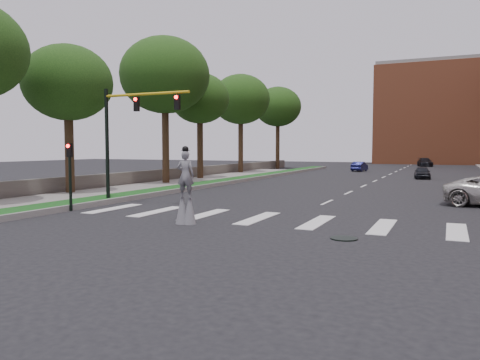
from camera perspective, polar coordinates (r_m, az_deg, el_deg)
ground_plane at (r=18.67m, az=4.73°, el=-5.36°), size 160.00×160.00×0.00m
grass_median at (r=41.42m, az=-1.04°, el=-0.02°), size 2.00×60.00×0.25m
median_curb at (r=40.99m, az=0.29°, el=-0.05°), size 0.20×60.00×0.28m
sidewalk_left at (r=34.40m, az=-12.75°, el=-1.00°), size 4.00×60.00×0.18m
stone_wall at (r=45.73m, az=-6.21°, el=0.87°), size 0.50×56.00×1.10m
manhole at (r=15.97m, az=12.56°, el=-6.97°), size 0.90×0.90×0.04m
building_backdrop at (r=95.56m, az=24.29°, el=7.23°), size 26.00×14.00×18.00m
traffic_signal at (r=25.87m, az=-13.86°, el=6.36°), size 5.30×0.23×6.20m
secondary_signal at (r=23.57m, az=-20.01°, el=1.12°), size 0.25×0.21×3.23m
stilt_performer at (r=18.58m, az=-6.64°, el=-1.48°), size 0.84×0.58×3.09m
car_near at (r=48.61m, az=21.33°, el=0.85°), size 1.76×3.60×1.18m
car_mid at (r=61.34m, az=14.37°, el=1.61°), size 1.62×3.80×1.22m
car_far at (r=80.12m, az=21.62°, el=2.04°), size 2.81×4.98×1.36m
tree_1 at (r=31.83m, az=-20.26°, el=10.98°), size 5.58×5.58×9.46m
tree_2 at (r=38.75m, az=-9.15°, el=12.46°), size 7.18×7.18×11.86m
tree_3 at (r=43.98m, az=-4.92°, el=9.81°), size 5.48×5.48×9.89m
tree_4 at (r=54.25m, az=0.08°, el=9.77°), size 6.70×6.70×11.38m
tree_5 at (r=66.89m, az=4.64°, el=8.86°), size 6.58×6.58×11.56m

